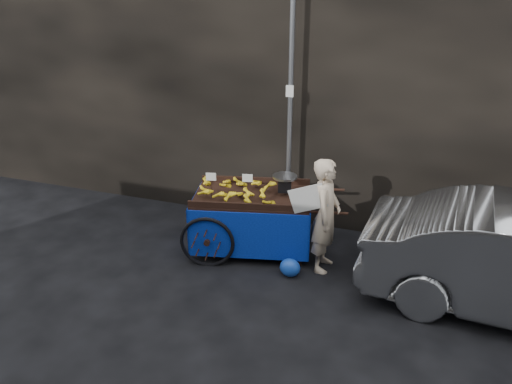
% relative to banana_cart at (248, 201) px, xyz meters
% --- Properties ---
extents(ground, '(80.00, 80.00, 0.00)m').
position_rel_banana_cart_xyz_m(ground, '(0.09, -0.44, -0.83)').
color(ground, black).
rests_on(ground, ground).
extents(building_wall, '(13.50, 2.00, 5.00)m').
position_rel_banana_cart_xyz_m(building_wall, '(0.48, 2.16, 1.67)').
color(building_wall, black).
rests_on(building_wall, ground).
extents(street_pole, '(0.12, 0.10, 4.00)m').
position_rel_banana_cart_xyz_m(street_pole, '(0.39, 0.86, 1.18)').
color(street_pole, slate).
rests_on(street_pole, ground).
extents(banana_cart, '(2.65, 1.64, 1.34)m').
position_rel_banana_cart_xyz_m(banana_cart, '(0.00, 0.00, 0.00)').
color(banana_cart, black).
rests_on(banana_cart, ground).
extents(vendor, '(0.73, 0.63, 1.72)m').
position_rel_banana_cart_xyz_m(vendor, '(1.25, -0.19, 0.03)').
color(vendor, '#C8B194').
rests_on(vendor, ground).
extents(plastic_bag, '(0.30, 0.24, 0.27)m').
position_rel_banana_cart_xyz_m(plastic_bag, '(0.86, -0.59, -0.69)').
color(plastic_bag, '#1846B6').
rests_on(plastic_bag, ground).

